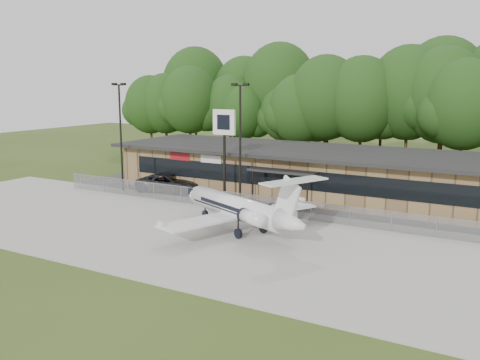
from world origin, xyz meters
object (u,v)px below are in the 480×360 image
Objects in this scene: suv at (169,183)px; terminal at (329,173)px; business_jet at (240,209)px; pole_sign at (224,132)px.

terminal is at bearing -77.43° from suv.
business_jet is (-1.06, -14.25, -0.51)m from terminal.
suv is at bearing 168.85° from pole_sign.
suv is 0.79× the size of pole_sign.
terminal is 14.30m from business_jet.
pole_sign is (7.00, -1.42, 5.28)m from suv.
business_jet is at bearing -94.26° from terminal.
business_jet reaches higher than terminal.
terminal is 6.44× the size of suv.
business_jet is 15.28m from suv.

